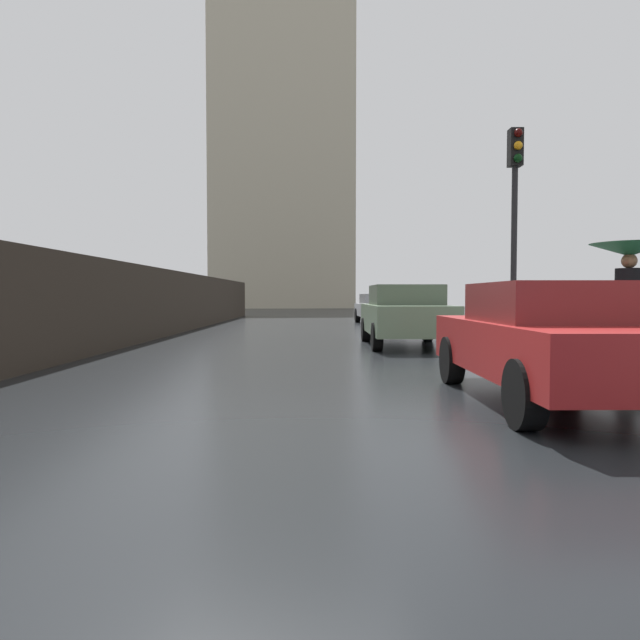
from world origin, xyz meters
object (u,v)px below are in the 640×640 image
(car_green_near_kerb, at_px, (407,314))
(pedestrian_with_umbrella_near, at_px, (632,267))
(car_silver_far_ahead, at_px, (381,308))
(traffic_light, at_px, (517,197))
(car_red_behind_camera, at_px, (553,340))

(car_green_near_kerb, height_order, pedestrian_with_umbrella_near, pedestrian_with_umbrella_near)
(car_silver_far_ahead, height_order, pedestrian_with_umbrella_near, pedestrian_with_umbrella_near)
(car_green_near_kerb, xyz_separation_m, traffic_light, (1.87, -2.30, 2.45))
(pedestrian_with_umbrella_near, bearing_deg, car_green_near_kerb, -71.29)
(car_green_near_kerb, relative_size, pedestrian_with_umbrella_near, 2.28)
(pedestrian_with_umbrella_near, distance_m, traffic_light, 3.40)
(car_silver_far_ahead, relative_size, pedestrian_with_umbrella_near, 2.21)
(car_silver_far_ahead, height_order, car_red_behind_camera, car_red_behind_camera)
(car_green_near_kerb, relative_size, car_silver_far_ahead, 1.03)
(car_green_near_kerb, bearing_deg, traffic_light, -51.32)
(pedestrian_with_umbrella_near, height_order, traffic_light, traffic_light)
(car_silver_far_ahead, bearing_deg, pedestrian_with_umbrella_near, -85.12)
(car_red_behind_camera, distance_m, traffic_light, 5.93)
(car_red_behind_camera, bearing_deg, car_green_near_kerb, 93.80)
(car_silver_far_ahead, xyz_separation_m, car_red_behind_camera, (0.05, -18.59, 0.01))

